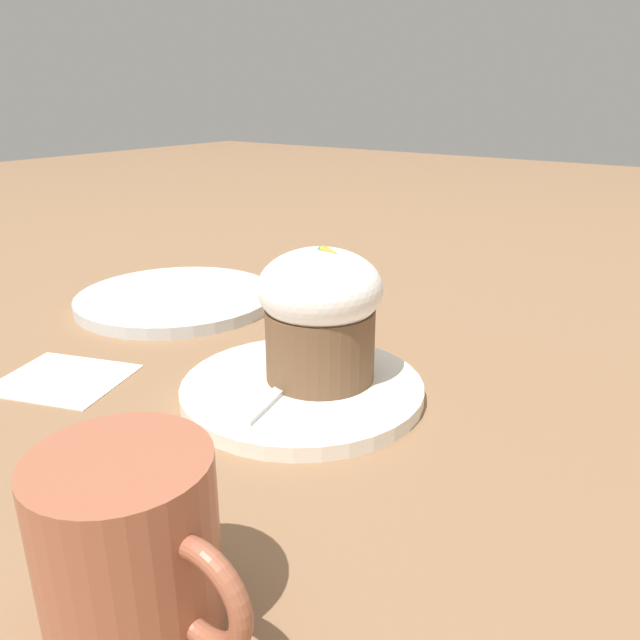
{
  "coord_description": "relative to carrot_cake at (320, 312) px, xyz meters",
  "views": [
    {
      "loc": [
        0.3,
        -0.38,
        0.25
      ],
      "look_at": [
        0.01,
        0.02,
        0.07
      ],
      "focal_mm": 35.0,
      "sensor_mm": 36.0,
      "label": 1
    }
  ],
  "objects": [
    {
      "name": "ground_plane",
      "position": [
        -0.01,
        -0.02,
        -0.07
      ],
      "size": [
        4.0,
        4.0,
        0.0
      ],
      "primitive_type": "plane",
      "color": "#846042"
    },
    {
      "name": "dessert_plate",
      "position": [
        -0.01,
        -0.02,
        -0.07
      ],
      "size": [
        0.21,
        0.21,
        0.01
      ],
      "color": "white",
      "rests_on": "ground_plane"
    },
    {
      "name": "carrot_cake",
      "position": [
        0.0,
        0.0,
        0.0
      ],
      "size": [
        0.11,
        0.11,
        0.12
      ],
      "color": "brown",
      "rests_on": "dessert_plate"
    },
    {
      "name": "spoon",
      "position": [
        -0.01,
        -0.02,
        -0.06
      ],
      "size": [
        0.05,
        0.12,
        0.01
      ],
      "color": "silver",
      "rests_on": "dessert_plate"
    },
    {
      "name": "coffee_cup",
      "position": [
        0.08,
        -0.26,
        -0.02
      ],
      "size": [
        0.12,
        0.08,
        0.1
      ],
      "color": "#9E563D",
      "rests_on": "ground_plane"
    },
    {
      "name": "side_plate",
      "position": [
        -0.28,
        0.09,
        -0.07
      ],
      "size": [
        0.24,
        0.24,
        0.01
      ],
      "color": "silver",
      "rests_on": "ground_plane"
    },
    {
      "name": "paper_napkin",
      "position": [
        -0.2,
        -0.12,
        -0.07
      ],
      "size": [
        0.13,
        0.12,
        0.0
      ],
      "color": "white",
      "rests_on": "ground_plane"
    }
  ]
}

